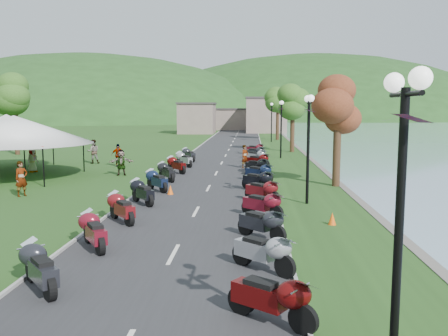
{
  "coord_description": "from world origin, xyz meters",
  "views": [
    {
      "loc": [
        2.36,
        -3.99,
        4.51
      ],
      "look_at": [
        0.94,
        20.9,
        1.3
      ],
      "focal_mm": 38.0,
      "sensor_mm": 36.0,
      "label": 1
    }
  ],
  "objects": [
    {
      "name": "road",
      "position": [
        0.0,
        40.0,
        0.01
      ],
      "size": [
        7.0,
        120.0,
        0.02
      ],
      "primitive_type": "cube",
      "color": "#2C2C2E",
      "rests_on": "ground"
    },
    {
      "name": "hills_backdrop",
      "position": [
        0.0,
        200.0,
        0.0
      ],
      "size": [
        360.0,
        120.0,
        76.0
      ],
      "primitive_type": null,
      "color": "#285621",
      "rests_on": "ground"
    },
    {
      "name": "far_building",
      "position": [
        -2.0,
        85.0,
        2.5
      ],
      "size": [
        18.0,
        16.0,
        5.0
      ],
      "primitive_type": "cube",
      "color": "gray",
      "rests_on": "ground"
    },
    {
      "name": "moto_row_left",
      "position": [
        -2.71,
        15.7,
        0.55
      ],
      "size": [
        2.6,
        41.0,
        1.1
      ],
      "primitive_type": null,
      "color": "#331411",
      "rests_on": "ground"
    },
    {
      "name": "moto_row_right",
      "position": [
        2.79,
        21.45,
        0.55
      ],
      "size": [
        2.6,
        40.75,
        1.1
      ],
      "primitive_type": null,
      "color": "#331411",
      "rests_on": "ground"
    },
    {
      "name": "streetlamp_near",
      "position": [
        4.65,
        3.26,
        2.5
      ],
      "size": [
        1.4,
        1.4,
        5.0
      ],
      "primitive_type": null,
      "color": "black",
      "rests_on": "ground"
    },
    {
      "name": "vendor_tent_main",
      "position": [
        -12.63,
        25.25,
        2.0
      ],
      "size": [
        6.49,
        6.49,
        4.0
      ],
      "primitive_type": null,
      "color": "white",
      "rests_on": "ground"
    },
    {
      "name": "vendor_tent_side",
      "position": [
        -15.62,
        30.01,
        2.0
      ],
      "size": [
        4.78,
        4.78,
        4.0
      ],
      "primitive_type": null,
      "color": "white",
      "rests_on": "ground"
    },
    {
      "name": "tree_lakeside",
      "position": [
        7.24,
        23.14,
        3.66
      ],
      "size": [
        2.63,
        2.63,
        7.32
      ],
      "primitive_type": null,
      "color": "#3E7424",
      "rests_on": "ground"
    },
    {
      "name": "pedestrian_a",
      "position": [
        -9.27,
        19.13,
        0.0
      ],
      "size": [
        0.78,
        0.82,
        1.81
      ],
      "primitive_type": "imported",
      "rotation": [
        0.0,
        0.0,
        0.94
      ],
      "color": "slate",
      "rests_on": "ground"
    },
    {
      "name": "pedestrian_b",
      "position": [
        -10.31,
        33.27,
        0.0
      ],
      "size": [
        1.06,
        0.81,
        1.93
      ],
      "primitive_type": "imported",
      "rotation": [
        0.0,
        0.0,
        3.5
      ],
      "color": "slate",
      "rests_on": "ground"
    }
  ]
}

